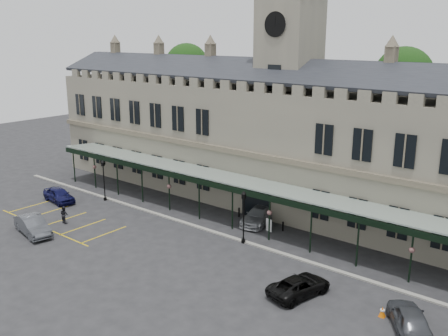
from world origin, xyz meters
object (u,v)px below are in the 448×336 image
Objects in this scene: lamp_post_left at (104,176)px; car_left_a at (59,195)px; traffic_cone at (382,312)px; car_left_b at (33,225)px; station_building at (286,144)px; clock_tower at (289,77)px; car_taxi at (259,215)px; car_right_a at (410,319)px; lamp_post_mid at (244,212)px; person_b at (64,215)px; sign_board at (269,225)px; car_van at (299,286)px.

lamp_post_left reaches higher than car_left_a.
traffic_cone is 0.14× the size of car_left_b.
clock_tower reaches higher than station_building.
car_right_a is (17.13, -8.89, 0.05)m from car_taxi.
clock_tower is 36.00× the size of traffic_cone.
car_left_a is at bearing 179.94° from traffic_cone.
station_building reaches higher than car_right_a.
station_building is at bearing 104.04° from lamp_post_mid.
person_b is (5.74, -3.18, 0.06)m from car_left_a.
station_building is at bearing -45.87° from car_left_a.
station_building is 11.50m from lamp_post_mid.
car_right_a is at bearing -6.73° from lamp_post_left.
clock_tower is 21.10× the size of sign_board.
sign_board is 0.25× the size of car_van.
person_b is at bearing -69.71° from lamp_post_left.
lamp_post_mid reaches higher than car_left_a.
person_b reaches higher than car_van.
lamp_post_mid is 17.33m from person_b.
traffic_cone is at bearing -49.65° from car_right_a.
sign_board is (18.46, 3.76, -2.06)m from lamp_post_left.
car_van is (10.82, -15.26, -12.45)m from clock_tower.
car_left_b is at bearing -74.96° from lamp_post_left.
car_right_a reaches higher than car_taxi.
clock_tower is 22.47m from car_van.
lamp_post_left is at bearing -67.42° from person_b.
person_b reaches higher than sign_board.
car_right_a is (18.13, -14.80, -5.66)m from station_building.
traffic_cone is 29.61m from person_b.
clock_tower is at bearing 90.00° from station_building.
car_right_a reaches higher than car_van.
clock_tower reaches higher than lamp_post_mid.
sign_board is at bearing -144.87° from person_b.
clock_tower is at bearing 88.79° from car_taxi.
lamp_post_left is at bearing 173.85° from traffic_cone.
car_van is at bearing -170.55° from traffic_cone.
car_van is at bearing -35.72° from sign_board.
car_van is (8.18, -4.61, -2.10)m from lamp_post_mid.
car_van reaches higher than sign_board.
lamp_post_left is (-15.59, -10.83, -3.83)m from station_building.
person_b is at bearing -156.55° from lamp_post_mid.
lamp_post_left is 10.43m from car_left_b.
car_van is at bearing -29.41° from lamp_post_mid.
clock_tower is 5.25× the size of car_van.
station_building is 25.09m from car_left_b.
lamp_post_left reaches higher than car_left_b.
station_building is 8.28m from car_taxi.
car_right_a is at bearing -39.40° from clock_tower.
clock_tower is 5.51× the size of car_left_a.
traffic_cone is 0.14× the size of car_right_a.
car_van is at bearing -53.99° from car_taxi.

